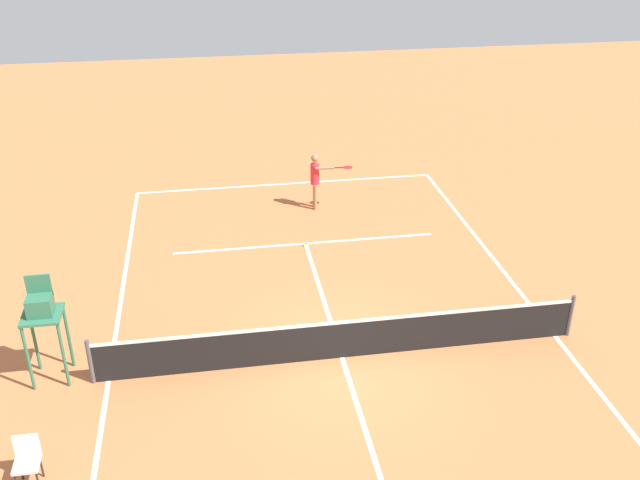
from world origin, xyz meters
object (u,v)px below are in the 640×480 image
(umpire_chair, at_px, (42,313))
(tennis_ball, at_px, (304,245))
(player_serving, at_px, (317,176))
(courtside_chair_near, at_px, (27,459))

(umpire_chair, bearing_deg, tennis_ball, -140.41)
(player_serving, height_order, tennis_ball, player_serving)
(player_serving, bearing_deg, courtside_chair_near, -27.94)
(player_serving, xyz_separation_m, tennis_ball, (0.77, 2.56, -1.06))
(umpire_chair, relative_size, courtside_chair_near, 2.54)
(tennis_ball, relative_size, umpire_chair, 0.03)
(tennis_ball, xyz_separation_m, umpire_chair, (6.15, 5.08, 1.57))
(umpire_chair, xyz_separation_m, courtside_chair_near, (-0.09, 3.03, -1.07))
(player_serving, xyz_separation_m, courtside_chair_near, (6.83, 10.68, -0.56))
(player_serving, relative_size, courtside_chair_near, 1.92)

